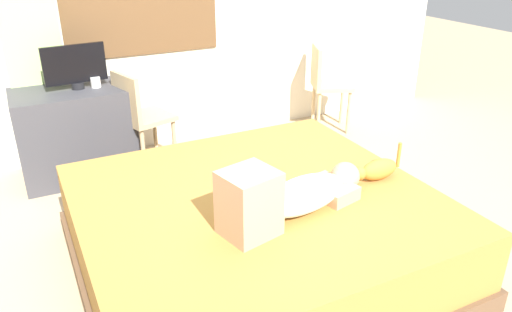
% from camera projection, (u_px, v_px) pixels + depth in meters
% --- Properties ---
extents(ground_plane, '(16.00, 16.00, 0.00)m').
position_uv_depth(ground_plane, '(279.00, 279.00, 2.94)').
color(ground_plane, tan).
extents(bed, '(2.03, 1.94, 0.50)m').
position_uv_depth(bed, '(256.00, 233.00, 2.96)').
color(bed, brown).
rests_on(bed, ground).
extents(person_lying, '(0.94, 0.44, 0.34)m').
position_uv_depth(person_lying, '(291.00, 195.00, 2.62)').
color(person_lying, silver).
rests_on(person_lying, bed).
extents(cat, '(0.36, 0.12, 0.21)m').
position_uv_depth(cat, '(377.00, 170.00, 3.01)').
color(cat, '#C67A2D').
rests_on(cat, bed).
extents(desk, '(0.90, 0.56, 0.74)m').
position_uv_depth(desk, '(76.00, 133.00, 4.07)').
color(desk, '#38383D').
rests_on(desk, ground).
extents(tv_monitor, '(0.48, 0.10, 0.35)m').
position_uv_depth(tv_monitor, '(75.00, 66.00, 3.87)').
color(tv_monitor, black).
rests_on(tv_monitor, desk).
extents(cup, '(0.08, 0.08, 0.08)m').
position_uv_depth(cup, '(96.00, 82.00, 3.96)').
color(cup, white).
rests_on(cup, desk).
extents(chair_by_desk, '(0.47, 0.47, 0.86)m').
position_uv_depth(chair_by_desk, '(139.00, 114.00, 4.08)').
color(chair_by_desk, tan).
rests_on(chair_by_desk, ground).
extents(chair_spare, '(0.50, 0.50, 0.86)m').
position_uv_depth(chair_spare, '(325.00, 81.00, 4.97)').
color(chair_spare, tan).
rests_on(chair_spare, ground).
extents(curtain_left, '(0.44, 0.06, 2.31)m').
position_uv_depth(curtain_left, '(30.00, 33.00, 3.89)').
color(curtain_left, '#ADCC75').
rests_on(curtain_left, ground).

